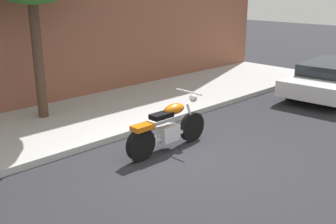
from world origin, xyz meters
TOP-DOWN VIEW (x-y plane):
  - ground_plane at (0.00, 0.00)m, footprint 60.00×60.00m
  - sidewalk at (0.00, 3.14)m, footprint 18.22×3.31m
  - motorcycle at (0.18, 0.35)m, footprint 2.10×0.70m
  - parked_car_white at (6.96, -0.08)m, footprint 4.54×2.10m

SIDE VIEW (x-z plane):
  - ground_plane at x=0.00m, z-range 0.00..0.00m
  - sidewalk at x=0.00m, z-range 0.00..0.14m
  - motorcycle at x=0.18m, z-range -0.11..1.03m
  - parked_car_white at x=6.96m, z-range 0.04..1.07m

